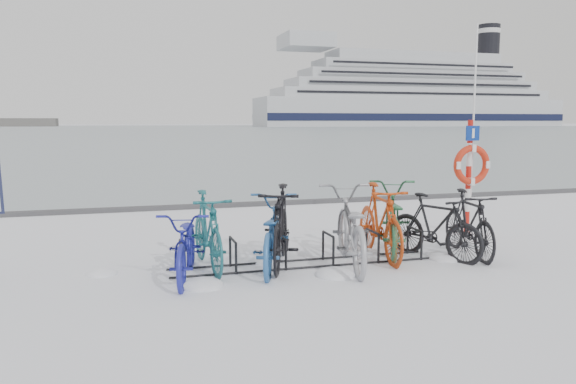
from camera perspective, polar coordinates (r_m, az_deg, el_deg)
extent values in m
plane|color=white|center=(8.37, 1.75, -7.40)|extent=(900.00, 900.00, 0.00)
cube|color=#9EACB2|center=(162.73, -15.59, 6.18)|extent=(400.00, 298.00, 0.02)
cube|color=#3F3F42|center=(13.98, -5.79, -1.32)|extent=(400.00, 0.25, 0.10)
cylinder|color=black|center=(7.75, -10.57, -7.04)|extent=(0.04, 0.04, 0.44)
cylinder|color=black|center=(8.17, -10.89, -6.30)|extent=(0.04, 0.04, 0.44)
cylinder|color=black|center=(7.91, -10.77, -5.11)|extent=(0.04, 0.44, 0.04)
cylinder|color=black|center=(7.85, -5.30, -6.76)|extent=(0.04, 0.04, 0.44)
cylinder|color=black|center=(8.27, -5.89, -6.05)|extent=(0.04, 0.04, 0.44)
cylinder|color=black|center=(8.01, -5.62, -4.87)|extent=(0.04, 0.44, 0.04)
cylinder|color=black|center=(8.01, -0.21, -6.44)|extent=(0.04, 0.04, 0.44)
cylinder|color=black|center=(8.43, -1.05, -5.76)|extent=(0.04, 0.04, 0.44)
cylinder|color=black|center=(8.17, -0.64, -4.59)|extent=(0.04, 0.44, 0.04)
cylinder|color=black|center=(8.24, 4.63, -6.09)|extent=(0.04, 0.04, 0.44)
cylinder|color=black|center=(8.64, 3.58, -5.45)|extent=(0.04, 0.04, 0.44)
cylinder|color=black|center=(8.39, 4.11, -4.30)|extent=(0.04, 0.44, 0.04)
cylinder|color=black|center=(8.52, 9.18, -5.71)|extent=(0.04, 0.04, 0.44)
cylinder|color=black|center=(8.91, 7.96, -5.12)|extent=(0.04, 0.04, 0.44)
cylinder|color=black|center=(8.67, 8.58, -3.99)|extent=(0.04, 0.44, 0.04)
cylinder|color=black|center=(8.85, 13.41, -5.34)|extent=(0.04, 0.04, 0.44)
cylinder|color=black|center=(9.22, 12.05, -4.79)|extent=(0.04, 0.04, 0.44)
cylinder|color=black|center=(8.99, 12.76, -3.69)|extent=(0.04, 0.44, 0.04)
cylinder|color=black|center=(8.17, 2.24, -7.63)|extent=(4.00, 0.03, 0.03)
cylinder|color=black|center=(8.57, 1.29, -6.91)|extent=(4.00, 0.03, 0.03)
cylinder|color=red|center=(11.13, 17.68, -2.96)|extent=(0.10, 0.10, 0.43)
cylinder|color=silver|center=(11.06, 17.76, -0.78)|extent=(0.10, 0.10, 0.43)
cylinder|color=red|center=(11.02, 17.85, 1.42)|extent=(0.10, 0.10, 0.43)
cylinder|color=silver|center=(10.98, 17.93, 3.63)|extent=(0.10, 0.10, 0.43)
cylinder|color=red|center=(10.97, 18.02, 5.86)|extent=(0.10, 0.10, 0.43)
torus|color=red|center=(10.92, 18.16, 2.64)|extent=(0.75, 0.13, 0.75)
cube|color=navy|center=(10.90, 18.25, 5.69)|extent=(0.27, 0.03, 0.27)
cylinder|color=silver|center=(11.06, 18.29, 5.96)|extent=(0.03, 0.03, 3.88)
cube|color=silver|center=(250.87, 12.49, 7.86)|extent=(135.83, 25.23, 11.64)
cube|color=black|center=(239.83, 13.95, 7.39)|extent=(135.83, 0.30, 2.91)
cube|color=black|center=(262.02, 11.14, 7.43)|extent=(135.83, 0.30, 2.91)
cube|color=silver|center=(251.10, 12.54, 9.63)|extent=(121.27, 23.28, 3.88)
cube|color=silver|center=(251.58, 12.59, 11.39)|extent=(97.99, 20.37, 3.88)
cube|color=silver|center=(252.29, 12.64, 13.15)|extent=(74.71, 17.46, 3.88)
cube|color=silver|center=(233.62, 1.83, 15.01)|extent=(19.40, 19.40, 5.82)
cylinder|color=black|center=(272.87, 19.70, 14.29)|extent=(9.70, 9.70, 13.58)
cube|color=black|center=(241.02, 13.95, 10.62)|extent=(106.72, 0.20, 11.64)
imported|color=navy|center=(7.73, -10.20, -4.98)|extent=(1.03, 1.98, 0.99)
imported|color=#1C5F65|center=(8.19, -8.18, -3.71)|extent=(0.64, 1.92, 1.14)
imported|color=#285A98|center=(8.12, -1.75, -4.02)|extent=(1.33, 2.14, 1.06)
imported|color=black|center=(8.29, -0.74, -3.27)|extent=(1.23, 2.08, 1.21)
imported|color=#939399|center=(8.30, 6.30, -3.38)|extent=(1.29, 2.38, 1.18)
imported|color=#B83C10|center=(8.84, 9.32, -2.78)|extent=(0.76, 2.02, 1.18)
imported|color=#2C673F|center=(9.27, 10.55, -2.45)|extent=(1.63, 2.31, 1.15)
imported|color=black|center=(9.00, 14.69, -3.24)|extent=(1.14, 1.76, 1.03)
imported|color=black|center=(9.33, 17.92, -2.88)|extent=(0.78, 1.83, 1.07)
ellipsoid|color=white|center=(10.06, 18.83, -5.30)|extent=(0.43, 0.43, 0.15)
ellipsoid|color=white|center=(9.08, 7.67, -6.30)|extent=(0.54, 0.54, 0.19)
ellipsoid|color=white|center=(8.57, -2.46, -7.06)|extent=(0.47, 0.47, 0.16)
ellipsoid|color=white|center=(9.44, 5.37, -5.75)|extent=(0.36, 0.36, 0.12)
ellipsoid|color=white|center=(9.08, 15.68, -6.51)|extent=(0.57, 0.57, 0.20)
ellipsoid|color=white|center=(7.41, -8.71, -9.42)|extent=(0.56, 0.56, 0.20)
ellipsoid|color=white|center=(7.85, 4.83, -8.42)|extent=(0.58, 0.58, 0.20)
ellipsoid|color=white|center=(8.30, -18.39, -7.90)|extent=(0.44, 0.44, 0.16)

